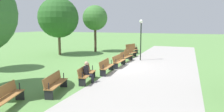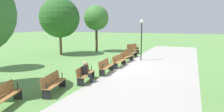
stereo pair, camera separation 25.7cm
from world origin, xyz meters
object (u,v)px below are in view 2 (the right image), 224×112
object	(u,v)px
bench_7	(53,83)
person_seated	(87,71)
bench_5	(106,66)
bench_8	(4,96)
bench_0	(133,47)
bench_2	(131,53)
bench_6	(85,73)
tree_0	(60,18)
tree_2	(96,18)
bench_1	(133,50)
bench_3	(127,56)
bench_4	(119,61)
lamp_post	(142,32)

from	to	relation	value
bench_7	person_seated	bearing A→B (deg)	148.91
bench_5	bench_8	xyz separation A→B (m)	(6.63, -1.39, 0.00)
bench_0	bench_7	bearing A→B (deg)	21.44
bench_2	bench_6	xyz separation A→B (m)	(9.02, 0.00, 0.00)
bench_2	bench_8	bearing A→B (deg)	4.79
bench_0	tree_0	distance (m)	9.02
bench_8	tree_2	distance (m)	16.87
bench_1	bench_3	distance (m)	4.52
bench_3	tree_2	bearing A→B (deg)	-127.73
bench_2	bench_7	distance (m)	11.25
bench_1	bench_4	bearing A→B (deg)	21.42
bench_2	bench_4	bearing A→B (deg)	14.28
bench_0	bench_2	distance (m)	4.52
bench_2	bench_7	xyz separation A→B (m)	(11.24, -0.47, 0.00)
bench_5	lamp_post	world-z (taller)	lamp_post
bench_0	bench_1	distance (m)	2.26
person_seated	tree_2	bearing A→B (deg)	-165.67
person_seated	tree_2	distance (m)	13.29
person_seated	bench_8	bearing A→B (deg)	-26.23
bench_7	tree_0	size ratio (longest dim) A/B	0.33
bench_0	bench_7	xyz separation A→B (m)	(15.62, 0.65, 0.00)
bench_2	bench_1	bearing A→B (deg)	-158.61
bench_0	bench_3	size ratio (longest dim) A/B	1.01
bench_4	bench_6	bearing A→B (deg)	-4.74
bench_0	bench_5	world-z (taller)	same
bench_3	bench_6	world-z (taller)	same
bench_3	bench_8	size ratio (longest dim) A/B	0.99
tree_2	lamp_post	size ratio (longest dim) A/B	1.49
bench_2	bench_5	distance (m)	6.78
bench_6	lamp_post	size ratio (longest dim) A/B	0.54
bench_8	person_seated	world-z (taller)	person_seated
bench_6	lamp_post	bearing A→B (deg)	161.23
tree_0	lamp_post	distance (m)	8.96
person_seated	tree_2	xyz separation A→B (m)	(-11.77, -5.21, 3.31)
bench_1	tree_2	distance (m)	5.75
bench_0	tree_2	distance (m)	5.52
bench_3	person_seated	size ratio (longest dim) A/B	1.62
bench_2	tree_0	distance (m)	8.36
tree_0	bench_4	bearing A→B (deg)	65.58
bench_1	bench_8	bearing A→B (deg)	11.93
bench_6	bench_8	bearing A→B (deg)	-23.77
person_seated	lamp_post	distance (m)	8.31
bench_2	bench_5	bearing A→B (deg)	11.91
bench_5	bench_8	distance (m)	6.78
bench_3	bench_0	bearing A→B (deg)	-163.37
bench_4	bench_5	distance (m)	2.26
person_seated	lamp_post	world-z (taller)	lamp_post
bench_1	tree_0	world-z (taller)	tree_0
bench_1	lamp_post	distance (m)	4.32
bench_8	tree_2	bearing A→B (deg)	174.69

